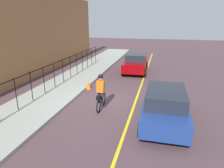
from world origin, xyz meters
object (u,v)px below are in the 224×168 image
(cyclist_lead, at_px, (101,92))
(parked_sedan_rear, at_px, (136,62))
(traffic_cone_near, at_px, (88,85))
(patrol_sedan, at_px, (165,105))

(cyclist_lead, xyz_separation_m, parked_sedan_rear, (8.17, -0.67, -0.09))
(cyclist_lead, height_order, traffic_cone_near, cyclist_lead)
(traffic_cone_near, bearing_deg, parked_sedan_rear, -23.86)
(cyclist_lead, height_order, parked_sedan_rear, cyclist_lead)
(cyclist_lead, relative_size, patrol_sedan, 0.41)
(parked_sedan_rear, distance_m, traffic_cone_near, 5.88)
(patrol_sedan, height_order, parked_sedan_rear, same)
(patrol_sedan, bearing_deg, parked_sedan_rear, 15.63)
(parked_sedan_rear, bearing_deg, traffic_cone_near, -25.81)
(cyclist_lead, bearing_deg, parked_sedan_rear, -6.79)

